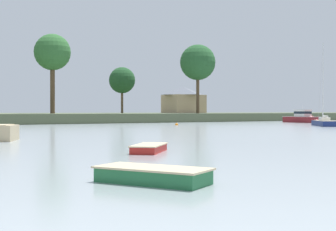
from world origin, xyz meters
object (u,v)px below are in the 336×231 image
at_px(dinghy_red, 149,149).
at_px(mooring_buoy_orange, 177,125).
at_px(dinghy_green, 153,178).
at_px(sailboat_navy, 324,124).
at_px(cruiser_maroon, 304,120).

relative_size(dinghy_red, mooring_buoy_orange, 6.25).
relative_size(dinghy_green, mooring_buoy_orange, 6.97).
xyz_separation_m(sailboat_navy, dinghy_red, (-36.93, -21.41, -0.11)).
bearing_deg(dinghy_red, mooring_buoy_orange, 55.56).
relative_size(sailboat_navy, cruiser_maroon, 1.46).
relative_size(sailboat_navy, mooring_buoy_orange, 23.55).
height_order(sailboat_navy, dinghy_red, sailboat_navy).
bearing_deg(dinghy_red, cruiser_maroon, 35.83).
height_order(sailboat_navy, cruiser_maroon, sailboat_navy).
distance_m(dinghy_green, mooring_buoy_orange, 49.83).
bearing_deg(cruiser_maroon, mooring_buoy_orange, -177.70).
distance_m(dinghy_red, cruiser_maroon, 59.17).
distance_m(dinghy_red, mooring_buoy_orange, 40.79).
bearing_deg(sailboat_navy, cruiser_maroon, 50.16).
height_order(cruiser_maroon, dinghy_green, cruiser_maroon).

